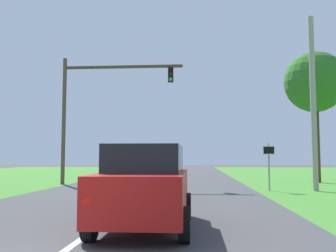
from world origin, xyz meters
The scene contains 7 objects.
ground_plane centered at (0.00, 9.77, 0.00)m, with size 120.00×120.00×0.00m, color #424244.
red_suv_near centered at (1.18, 4.07, 1.03)m, with size 2.15×4.43×1.98m.
pickup_truck_lead centered at (0.25, 9.74, 0.96)m, with size 2.43×4.93×1.85m.
traffic_light centered at (-3.84, 17.72, 5.19)m, with size 7.54×0.40×7.87m.
keep_moving_sign centered at (6.05, 14.10, 1.52)m, with size 0.60×0.09×2.37m.
oak_tree_right centered at (10.37, 20.23, 6.61)m, with size 4.02×4.02×8.66m.
utility_pole_right centered at (8.30, 14.14, 4.42)m, with size 0.28×0.28×8.83m, color #9E998E.
Camera 1 is at (2.35, -4.88, 1.71)m, focal length 39.92 mm.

